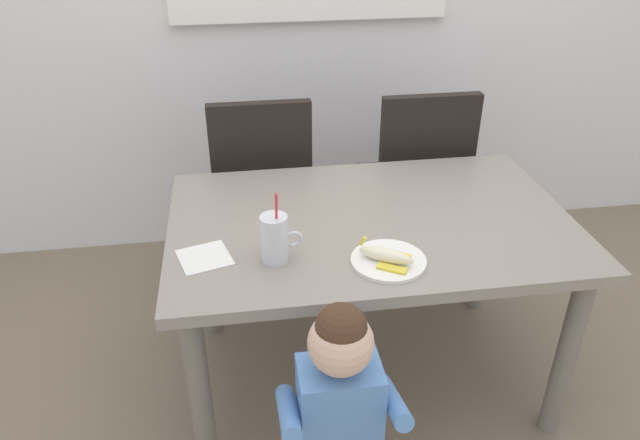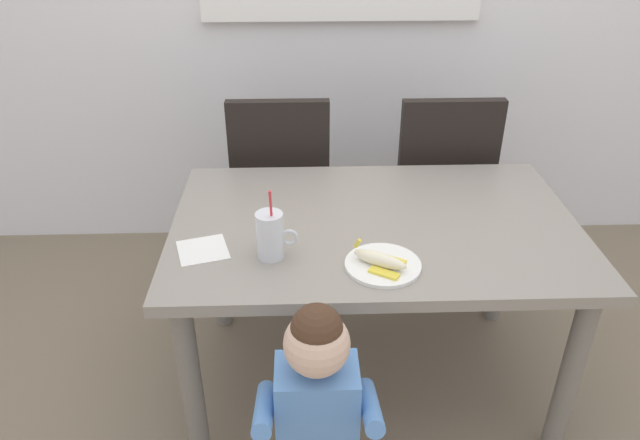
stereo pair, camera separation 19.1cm
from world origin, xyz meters
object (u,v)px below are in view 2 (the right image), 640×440
at_px(dining_table, 374,245).
at_px(milk_cup, 270,238).
at_px(dining_chair_left, 281,182).
at_px(toddler_standing, 317,401).
at_px(peeled_banana, 381,260).
at_px(dining_chair_right, 439,181).
at_px(paper_napkin, 203,250).
at_px(snack_plate, 383,265).

xyz_separation_m(dining_table, milk_cup, (-0.34, -0.20, 0.16)).
xyz_separation_m(dining_chair_left, toddler_standing, (0.12, -1.28, -0.02)).
bearing_deg(dining_table, peeled_banana, -93.39).
distance_m(dining_chair_right, paper_napkin, 1.25).
distance_m(dining_chair_left, toddler_standing, 1.29).
distance_m(dining_table, dining_chair_left, 0.75).
bearing_deg(toddler_standing, peeled_banana, 58.82).
distance_m(toddler_standing, paper_napkin, 0.60).
relative_size(toddler_standing, milk_cup, 3.38).
bearing_deg(dining_chair_left, dining_chair_right, 178.75).
bearing_deg(paper_napkin, peeled_banana, -12.27).
bearing_deg(snack_plate, milk_cup, 168.63).
distance_m(snack_plate, peeled_banana, 0.03).
bearing_deg(dining_chair_right, dining_chair_left, -1.25).
height_order(dining_table, milk_cup, milk_cup).
bearing_deg(paper_napkin, snack_plate, -10.95).
xyz_separation_m(dining_chair_left, snack_plate, (0.33, -0.94, 0.18)).
bearing_deg(dining_chair_right, milk_cup, 50.10).
height_order(peeled_banana, paper_napkin, peeled_banana).
bearing_deg(peeled_banana, dining_chair_left, 108.72).
bearing_deg(milk_cup, dining_table, 30.46).
distance_m(dining_chair_left, milk_cup, 0.91).
distance_m(peeled_banana, paper_napkin, 0.56).
relative_size(dining_table, dining_chair_left, 1.43).
xyz_separation_m(snack_plate, peeled_banana, (-0.01, -0.01, 0.03)).
distance_m(dining_table, peeled_banana, 0.31).
bearing_deg(dining_chair_left, milk_cup, 89.66).
bearing_deg(snack_plate, dining_chair_right, 67.69).
bearing_deg(dining_chair_left, peeled_banana, 108.72).
xyz_separation_m(dining_table, paper_napkin, (-0.56, -0.16, 0.10)).
height_order(dining_chair_left, snack_plate, dining_chair_left).
xyz_separation_m(dining_chair_left, milk_cup, (-0.01, -0.87, 0.25)).
bearing_deg(toddler_standing, milk_cup, 107.46).
xyz_separation_m(dining_table, dining_chair_right, (0.37, 0.65, -0.08)).
xyz_separation_m(toddler_standing, paper_napkin, (-0.34, 0.45, 0.20)).
distance_m(milk_cup, paper_napkin, 0.23).
xyz_separation_m(milk_cup, peeled_banana, (0.33, -0.08, -0.04)).
relative_size(dining_table, dining_chair_right, 1.43).
height_order(snack_plate, paper_napkin, snack_plate).
bearing_deg(dining_table, snack_plate, -91.53).
bearing_deg(peeled_banana, dining_chair_right, 67.44).
height_order(dining_chair_right, toddler_standing, dining_chair_right).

